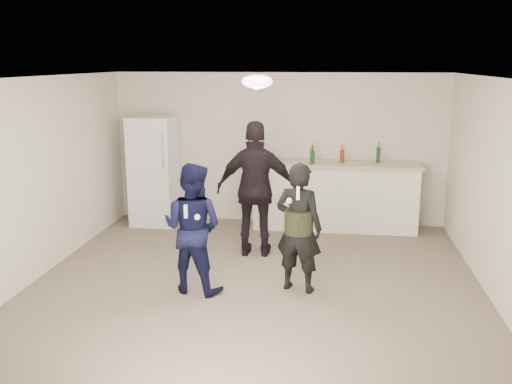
# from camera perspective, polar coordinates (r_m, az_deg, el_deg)

# --- Properties ---
(floor) EXTENTS (6.00, 6.00, 0.00)m
(floor) POSITION_cam_1_polar(r_m,az_deg,el_deg) (6.99, -0.22, -9.59)
(floor) COLOR #6B5B4C
(floor) RESTS_ON ground
(ceiling) EXTENTS (6.00, 6.00, 0.00)m
(ceiling) POSITION_cam_1_polar(r_m,az_deg,el_deg) (6.46, -0.24, 11.35)
(ceiling) COLOR silver
(ceiling) RESTS_ON wall_back
(wall_back) EXTENTS (6.00, 0.00, 6.00)m
(wall_back) POSITION_cam_1_polar(r_m,az_deg,el_deg) (9.54, 2.27, 4.35)
(wall_back) COLOR beige
(wall_back) RESTS_ON floor
(wall_front) EXTENTS (6.00, 0.00, 6.00)m
(wall_front) POSITION_cam_1_polar(r_m,az_deg,el_deg) (3.79, -6.61, -9.40)
(wall_front) COLOR beige
(wall_front) RESTS_ON floor
(wall_left) EXTENTS (0.00, 6.00, 6.00)m
(wall_left) POSITION_cam_1_polar(r_m,az_deg,el_deg) (7.50, -21.54, 1.04)
(wall_left) COLOR beige
(wall_left) RESTS_ON floor
(wall_right) EXTENTS (0.00, 6.00, 6.00)m
(wall_right) POSITION_cam_1_polar(r_m,az_deg,el_deg) (6.81, 23.34, -0.26)
(wall_right) COLOR beige
(wall_right) RESTS_ON floor
(counter) EXTENTS (2.60, 0.56, 1.05)m
(counter) POSITION_cam_1_polar(r_m,az_deg,el_deg) (9.32, 7.89, -0.52)
(counter) COLOR white
(counter) RESTS_ON floor
(counter_top) EXTENTS (2.68, 0.64, 0.04)m
(counter_top) POSITION_cam_1_polar(r_m,az_deg,el_deg) (9.20, 7.99, 2.78)
(counter_top) COLOR beige
(counter_top) RESTS_ON counter
(fridge) EXTENTS (0.70, 0.70, 1.80)m
(fridge) POSITION_cam_1_polar(r_m,az_deg,el_deg) (9.63, -10.18, 2.12)
(fridge) COLOR white
(fridge) RESTS_ON floor
(fridge_handle) EXTENTS (0.02, 0.02, 0.60)m
(fridge_handle) POSITION_cam_1_polar(r_m,az_deg,el_deg) (9.13, -9.30, 4.11)
(fridge_handle) COLOR silver
(fridge_handle) RESTS_ON fridge
(ceiling_dome) EXTENTS (0.36, 0.36, 0.16)m
(ceiling_dome) POSITION_cam_1_polar(r_m,az_deg,el_deg) (6.75, 0.12, 11.00)
(ceiling_dome) COLOR white
(ceiling_dome) RESTS_ON ceiling
(shaker) EXTENTS (0.08, 0.08, 0.17)m
(shaker) POSITION_cam_1_polar(r_m,az_deg,el_deg) (9.38, 1.56, 3.74)
(shaker) COLOR silver
(shaker) RESTS_ON counter_top
(man) EXTENTS (0.87, 0.74, 1.55)m
(man) POSITION_cam_1_polar(r_m,az_deg,el_deg) (6.73, -6.36, -3.60)
(man) COLOR #101343
(man) RESTS_ON floor
(woman) EXTENTS (0.65, 0.52, 1.55)m
(woman) POSITION_cam_1_polar(r_m,az_deg,el_deg) (6.71, 4.29, -3.56)
(woman) COLOR black
(woman) RESTS_ON floor
(camo_shorts) EXTENTS (0.34, 0.34, 0.28)m
(camo_shorts) POSITION_cam_1_polar(r_m,az_deg,el_deg) (6.69, 4.30, -2.96)
(camo_shorts) COLOR #2B3317
(camo_shorts) RESTS_ON woman
(spectator) EXTENTS (1.13, 0.51, 1.89)m
(spectator) POSITION_cam_1_polar(r_m,az_deg,el_deg) (7.89, 0.05, 0.27)
(spectator) COLOR black
(spectator) RESTS_ON floor
(remote_man) EXTENTS (0.04, 0.04, 0.15)m
(remote_man) POSITION_cam_1_polar(r_m,az_deg,el_deg) (6.39, -7.03, -1.94)
(remote_man) COLOR white
(remote_man) RESTS_ON man
(nunchuk_man) EXTENTS (0.07, 0.07, 0.07)m
(nunchuk_man) POSITION_cam_1_polar(r_m,az_deg,el_deg) (6.41, -5.90, -2.51)
(nunchuk_man) COLOR white
(nunchuk_man) RESTS_ON man
(remote_woman) EXTENTS (0.04, 0.04, 0.15)m
(remote_woman) POSITION_cam_1_polar(r_m,az_deg,el_deg) (6.35, 4.23, -0.11)
(remote_woman) COLOR white
(remote_woman) RESTS_ON woman
(nunchuk_woman) EXTENTS (0.07, 0.07, 0.07)m
(nunchuk_woman) POSITION_cam_1_polar(r_m,az_deg,el_deg) (6.41, 3.34, -0.89)
(nunchuk_woman) COLOR white
(nunchuk_woman) RESTS_ON woman
(bottle_cluster) EXTENTS (1.11, 0.30, 0.25)m
(bottle_cluster) POSITION_cam_1_polar(r_m,az_deg,el_deg) (9.15, 7.49, 3.57)
(bottle_cluster) COLOR maroon
(bottle_cluster) RESTS_ON counter_top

